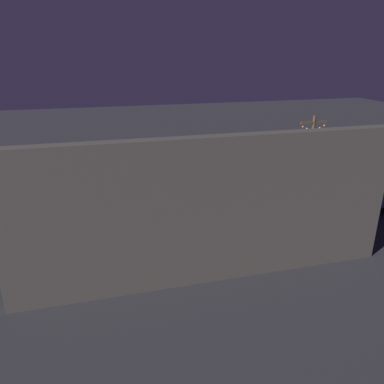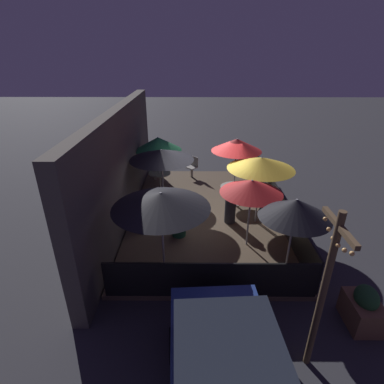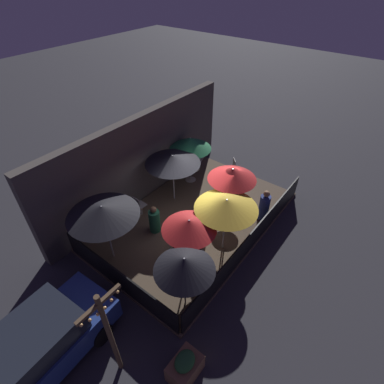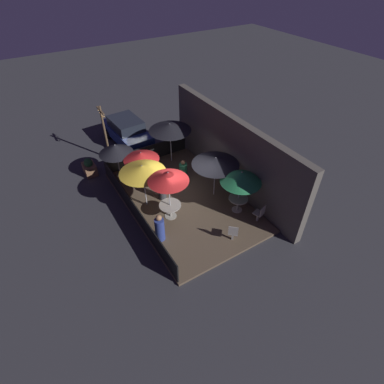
% 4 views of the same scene
% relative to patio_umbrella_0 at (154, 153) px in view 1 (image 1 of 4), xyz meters
% --- Properties ---
extents(ground_plane, '(60.00, 60.00, 0.00)m').
position_rel_patio_umbrella_0_xyz_m(ground_plane, '(-0.70, 1.08, -2.40)').
color(ground_plane, '#2D2D33').
extents(patio_deck, '(8.06, 5.10, 0.12)m').
position_rel_patio_umbrella_0_xyz_m(patio_deck, '(-0.70, 1.08, -2.34)').
color(patio_deck, brown).
rests_on(patio_deck, ground_plane).
extents(building_wall, '(9.66, 0.36, 3.74)m').
position_rel_patio_umbrella_0_xyz_m(building_wall, '(-0.70, 3.86, -0.52)').
color(building_wall, '#4C4742').
rests_on(building_wall, ground_plane).
extents(fence_front, '(7.86, 0.05, 0.95)m').
position_rel_patio_umbrella_0_xyz_m(fence_front, '(-0.70, -1.43, -1.80)').
color(fence_front, black).
rests_on(fence_front, patio_deck).
extents(fence_side_left, '(0.05, 4.90, 0.95)m').
position_rel_patio_umbrella_0_xyz_m(fence_side_left, '(-4.68, 1.08, -1.80)').
color(fence_side_left, black).
rests_on(fence_side_left, patio_deck).
extents(patio_umbrella_0, '(1.75, 1.75, 2.50)m').
position_rel_patio_umbrella_0_xyz_m(patio_umbrella_0, '(0.00, 0.00, 0.00)').
color(patio_umbrella_0, '#B2B2B7').
rests_on(patio_umbrella_0, patio_deck).
extents(patio_umbrella_1, '(1.83, 1.83, 2.21)m').
position_rel_patio_umbrella_0_xyz_m(patio_umbrella_1, '(1.27, 2.86, -0.33)').
color(patio_umbrella_1, '#B2B2B7').
rests_on(patio_umbrella_1, patio_deck).
extents(patio_umbrella_2, '(2.22, 2.22, 2.19)m').
position_rel_patio_umbrella_0_xyz_m(patio_umbrella_2, '(-0.24, 2.58, -0.27)').
color(patio_umbrella_2, '#B2B2B7').
rests_on(patio_umbrella_2, patio_deck).
extents(patio_umbrella_3, '(1.73, 1.73, 2.07)m').
position_rel_patio_umbrella_0_xyz_m(patio_umbrella_3, '(-2.59, -0.10, -0.40)').
color(patio_umbrella_3, '#B2B2B7').
rests_on(patio_umbrella_3, patio_deck).
extents(patio_umbrella_4, '(2.29, 2.29, 2.34)m').
position_rel_patio_umbrella_0_xyz_m(patio_umbrella_4, '(-3.96, 2.22, -0.13)').
color(patio_umbrella_4, '#B2B2B7').
rests_on(patio_umbrella_4, patio_deck).
extents(patio_umbrella_5, '(1.71, 1.71, 2.12)m').
position_rel_patio_umbrella_0_xyz_m(patio_umbrella_5, '(-3.83, -0.91, -0.40)').
color(patio_umbrella_5, '#B2B2B7').
rests_on(patio_umbrella_5, patio_deck).
extents(patio_umbrella_6, '(2.09, 2.09, 2.27)m').
position_rel_patio_umbrella_0_xyz_m(patio_umbrella_6, '(-1.30, -0.60, -0.19)').
color(patio_umbrella_6, '#B2B2B7').
rests_on(patio_umbrella_6, patio_deck).
extents(dining_table_0, '(0.99, 0.99, 0.70)m').
position_rel_patio_umbrella_0_xyz_m(dining_table_0, '(0.00, 0.00, -1.71)').
color(dining_table_0, '#9E998E').
rests_on(dining_table_0, patio_deck).
extents(dining_table_1, '(0.89, 0.89, 0.74)m').
position_rel_patio_umbrella_0_xyz_m(dining_table_1, '(1.27, 2.86, -1.69)').
color(dining_table_1, '#9E998E').
rests_on(dining_table_1, patio_deck).
extents(patio_chair_0, '(0.57, 0.57, 0.93)m').
position_rel_patio_umbrella_0_xyz_m(patio_chair_0, '(2.65, 1.52, -1.77)').
color(patio_chair_0, gray).
rests_on(patio_chair_0, patio_deck).
extents(patio_chair_1, '(0.50, 0.50, 0.94)m').
position_rel_patio_umbrella_0_xyz_m(patio_chair_1, '(2.38, 3.21, -1.76)').
color(patio_chair_1, gray).
rests_on(patio_chair_1, patio_deck).
extents(patio_chair_2, '(0.42, 0.42, 0.94)m').
position_rel_patio_umbrella_0_xyz_m(patio_chair_2, '(-1.89, 3.00, -1.76)').
color(patio_chair_2, gray).
rests_on(patio_chair_2, patio_deck).
extents(patron_0, '(0.47, 0.47, 1.17)m').
position_rel_patio_umbrella_0_xyz_m(patron_0, '(-2.13, 1.93, -1.77)').
color(patron_0, '#236642').
rests_on(patron_0, patio_deck).
extents(patron_1, '(0.57, 0.57, 1.37)m').
position_rel_patio_umbrella_0_xyz_m(patron_1, '(0.97, -1.01, -1.66)').
color(patron_1, navy).
rests_on(patron_1, patio_deck).
extents(patron_2, '(0.39, 0.39, 1.14)m').
position_rel_patio_umbrella_0_xyz_m(patron_2, '(-1.31, 0.27, -1.77)').
color(patron_2, '#333338').
rests_on(patron_2, patio_deck).
extents(planter_box, '(0.87, 0.61, 0.98)m').
position_rel_patio_umbrella_0_xyz_m(planter_box, '(-5.33, -2.10, -1.97)').
color(planter_box, brown).
rests_on(planter_box, ground_plane).
extents(light_post, '(1.10, 0.12, 3.25)m').
position_rel_patio_umbrella_0_xyz_m(light_post, '(-6.23, -0.67, -0.55)').
color(light_post, brown).
rests_on(light_post, ground_plane).
extents(parked_car_0, '(4.11, 1.99, 1.62)m').
position_rel_patio_umbrella_0_xyz_m(parked_car_0, '(-7.35, 0.95, -1.55)').
color(parked_car_0, navy).
rests_on(parked_car_0, ground_plane).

